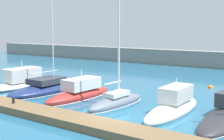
{
  "coord_description": "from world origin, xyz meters",
  "views": [
    {
      "loc": [
        10.78,
        -16.04,
        6.09
      ],
      "look_at": [
        -3.27,
        4.01,
        2.77
      ],
      "focal_mm": 48.87,
      "sensor_mm": 36.0,
      "label": 1
    }
  ],
  "objects_px": {
    "sailboat_slate_fourth": "(117,101)",
    "dock_bollard": "(13,100)",
    "sailboat_navy_second": "(52,87)",
    "mooring_buoy_orange": "(211,88)",
    "motorboat_red_third": "(80,92)",
    "motorboat_white_nearest": "(23,82)",
    "motorboat_ivory_fifth": "(174,106)"
  },
  "relations": [
    {
      "from": "sailboat_slate_fourth",
      "to": "dock_bollard",
      "type": "xyz_separation_m",
      "value": [
        -5.59,
        -5.58,
        0.35
      ]
    },
    {
      "from": "sailboat_navy_second",
      "to": "mooring_buoy_orange",
      "type": "relative_size",
      "value": 28.96
    },
    {
      "from": "motorboat_red_third",
      "to": "mooring_buoy_orange",
      "type": "distance_m",
      "value": 13.93
    },
    {
      "from": "motorboat_red_third",
      "to": "sailboat_navy_second",
      "type": "bearing_deg",
      "value": 82.13
    },
    {
      "from": "sailboat_navy_second",
      "to": "mooring_buoy_orange",
      "type": "bearing_deg",
      "value": -48.66
    },
    {
      "from": "motorboat_white_nearest",
      "to": "motorboat_red_third",
      "type": "height_order",
      "value": "motorboat_white_nearest"
    },
    {
      "from": "sailboat_slate_fourth",
      "to": "dock_bollard",
      "type": "distance_m",
      "value": 7.9
    },
    {
      "from": "motorboat_white_nearest",
      "to": "dock_bollard",
      "type": "bearing_deg",
      "value": -130.15
    },
    {
      "from": "mooring_buoy_orange",
      "to": "motorboat_white_nearest",
      "type": "bearing_deg",
      "value": -146.35
    },
    {
      "from": "motorboat_ivory_fifth",
      "to": "dock_bollard",
      "type": "xyz_separation_m",
      "value": [
        -10.16,
        -6.27,
        0.29
      ]
    },
    {
      "from": "motorboat_red_third",
      "to": "motorboat_ivory_fifth",
      "type": "xyz_separation_m",
      "value": [
        8.64,
        0.42,
        -0.08
      ]
    },
    {
      "from": "motorboat_red_third",
      "to": "mooring_buoy_orange",
      "type": "bearing_deg",
      "value": -31.92
    },
    {
      "from": "sailboat_slate_fourth",
      "to": "dock_bollard",
      "type": "height_order",
      "value": "sailboat_slate_fourth"
    },
    {
      "from": "motorboat_white_nearest",
      "to": "sailboat_slate_fourth",
      "type": "distance_m",
      "value": 12.48
    },
    {
      "from": "motorboat_red_third",
      "to": "sailboat_slate_fourth",
      "type": "relative_size",
      "value": 0.68
    },
    {
      "from": "sailboat_navy_second",
      "to": "dock_bollard",
      "type": "height_order",
      "value": "sailboat_navy_second"
    },
    {
      "from": "motorboat_red_third",
      "to": "sailboat_slate_fourth",
      "type": "distance_m",
      "value": 4.08
    },
    {
      "from": "motorboat_ivory_fifth",
      "to": "sailboat_navy_second",
      "type": "bearing_deg",
      "value": 87.97
    },
    {
      "from": "sailboat_navy_second",
      "to": "motorboat_ivory_fifth",
      "type": "distance_m",
      "value": 13.11
    },
    {
      "from": "dock_bollard",
      "to": "motorboat_red_third",
      "type": "bearing_deg",
      "value": 75.45
    },
    {
      "from": "sailboat_navy_second",
      "to": "motorboat_red_third",
      "type": "relative_size",
      "value": 2.25
    },
    {
      "from": "motorboat_ivory_fifth",
      "to": "mooring_buoy_orange",
      "type": "relative_size",
      "value": 13.35
    },
    {
      "from": "sailboat_slate_fourth",
      "to": "motorboat_ivory_fifth",
      "type": "bearing_deg",
      "value": -77.32
    },
    {
      "from": "motorboat_white_nearest",
      "to": "motorboat_ivory_fifth",
      "type": "relative_size",
      "value": 1.12
    },
    {
      "from": "motorboat_red_third",
      "to": "mooring_buoy_orange",
      "type": "xyz_separation_m",
      "value": [
        7.97,
        11.41,
        -0.54
      ]
    },
    {
      "from": "sailboat_slate_fourth",
      "to": "motorboat_red_third",
      "type": "bearing_deg",
      "value": 90.32
    },
    {
      "from": "sailboat_navy_second",
      "to": "sailboat_slate_fourth",
      "type": "height_order",
      "value": "sailboat_navy_second"
    },
    {
      "from": "sailboat_navy_second",
      "to": "dock_bollard",
      "type": "bearing_deg",
      "value": -155.27
    },
    {
      "from": "motorboat_ivory_fifth",
      "to": "motorboat_white_nearest",
      "type": "bearing_deg",
      "value": 89.55
    },
    {
      "from": "sailboat_navy_second",
      "to": "motorboat_ivory_fifth",
      "type": "xyz_separation_m",
      "value": [
        13.1,
        -0.43,
        0.08
      ]
    },
    {
      "from": "motorboat_white_nearest",
      "to": "sailboat_slate_fourth",
      "type": "bearing_deg",
      "value": -90.94
    },
    {
      "from": "motorboat_white_nearest",
      "to": "sailboat_navy_second",
      "type": "height_order",
      "value": "sailboat_navy_second"
    }
  ]
}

